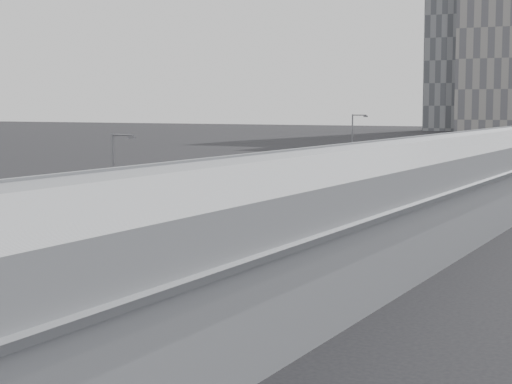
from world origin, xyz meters
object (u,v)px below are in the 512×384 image
Objects in this scene: bus_2 at (154,242)px; street_lamp_near at (116,181)px; bus_5 at (378,185)px; suv at (438,166)px; street_lamp_far at (354,146)px; bus_7 at (443,169)px; shipping_container at (421,165)px; bus_6 at (412,177)px; bus_4 at (325,199)px; bus_3 at (239,220)px.

street_lamp_near reaches higher than bus_2.
bus_5 reaches higher than suv.
street_lamp_far is (-6.95, 10.29, 3.67)m from bus_5.
bus_2 reaches higher than bus_5.
street_lamp_far is 1.73× the size of suv.
bus_2 reaches higher than bus_7.
suv is (-6.78, 88.31, -0.93)m from bus_2.
suv is at bearing 99.77° from bus_2.
street_lamp_near is at bearing -76.28° from shipping_container.
bus_5 is 2.31× the size of shipping_container.
street_lamp_far reaches higher than shipping_container.
bus_7 is 2.32× the size of shipping_container.
bus_6 reaches higher than shipping_container.
bus_4 is 1.05× the size of bus_5.
bus_6 is 13.66m from bus_7.
street_lamp_near reaches higher than bus_6.
bus_6 is (-0.32, 44.01, 0.03)m from bus_3.
street_lamp_far is at bearing -76.81° from shipping_container.
shipping_container is at bearing -89.75° from suv.
bus_5 is 38.74m from street_lamp_near.
bus_3 is 1.57× the size of street_lamp_near.
bus_4 is 1.04× the size of bus_6.
bus_4 is at bearing 95.79° from bus_2.
street_lamp_near reaches higher than bus_5.
bus_4 is at bearing -83.95° from bus_6.
bus_2 is 1.03× the size of bus_7.
bus_5 is at bearing -55.98° from street_lamp_far.
bus_6 is (-0.72, 28.28, -0.07)m from bus_4.
street_lamp_far reaches higher than bus_2.
bus_2 is 1.06× the size of bus_3.
bus_5 is 38.61m from shipping_container.
bus_4 reaches higher than shipping_container.
bus_3 is 2.25× the size of shipping_container.
bus_7 is 1.61× the size of street_lamp_near.
bus_7 is 1.45× the size of street_lamp_far.
bus_4 reaches higher than bus_5.
bus_2 is at bearing -87.25° from bus_3.
bus_2 is 56.24m from bus_6.
bus_5 is (-0.41, 15.50, -0.07)m from bus_4.
bus_3 is 1.41× the size of street_lamp_far.
bus_5 is (-0.61, 43.46, -0.04)m from bus_2.
bus_5 is 2.50× the size of suv.
suv is (-6.58, 60.35, -0.96)m from bus_4.
street_lamp_far is at bearing 103.38° from bus_2.
bus_5 is 1.61× the size of street_lamp_near.
bus_7 is (-0.83, 69.90, -0.04)m from bus_2.
street_lamp_near is (-6.47, -6.83, 3.22)m from bus_3.
street_lamp_near is 83.02m from suv.
bus_4 is at bearing -74.08° from street_lamp_far.
street_lamp_near is at bearing -133.48° from bus_3.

